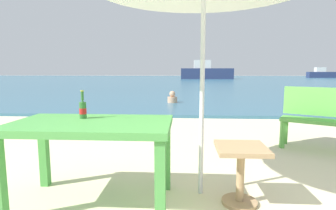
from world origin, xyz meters
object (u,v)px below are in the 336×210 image
object	(u,v)px
side_table_wood	(241,166)
boat_fishing_trawler	(322,74)
picnic_table_green	(92,134)
swimmer_person	(172,98)
boat_ferry	(206,72)
bench_green_right	(325,115)
beer_bottle_amber	(83,109)

from	to	relation	value
side_table_wood	boat_fishing_trawler	size ratio (longest dim) A/B	0.12
picnic_table_green	side_table_wood	size ratio (longest dim) A/B	2.59
side_table_wood	swimmer_person	xyz separation A→B (m)	(-0.93, 6.93, -0.11)
boat_ferry	boat_fishing_trawler	distance (m)	19.32
bench_green_right	boat_ferry	distance (m)	31.02
side_table_wood	boat_ferry	world-z (taller)	boat_ferry
side_table_wood	bench_green_right	bearing A→B (deg)	47.16
bench_green_right	swimmer_person	bearing A→B (deg)	115.99
side_table_wood	boat_fishing_trawler	world-z (taller)	boat_fishing_trawler
bench_green_right	side_table_wood	bearing A→B (deg)	-132.84
picnic_table_green	beer_bottle_amber	size ratio (longest dim) A/B	5.28
boat_fishing_trawler	side_table_wood	bearing A→B (deg)	-117.34
beer_bottle_amber	side_table_wood	world-z (taller)	beer_bottle_amber
beer_bottle_amber	swimmer_person	size ratio (longest dim) A/B	0.65
picnic_table_green	bench_green_right	world-z (taller)	bench_green_right
picnic_table_green	swimmer_person	distance (m)	7.03
picnic_table_green	boat_fishing_trawler	size ratio (longest dim) A/B	0.32
swimmer_person	boat_fishing_trawler	bearing A→B (deg)	56.76
boat_ferry	boat_fishing_trawler	xyz separation A→B (m)	(18.10, 6.76, -0.31)
picnic_table_green	side_table_wood	world-z (taller)	picnic_table_green
beer_bottle_amber	boat_fishing_trawler	world-z (taller)	boat_fishing_trawler
picnic_table_green	boat_fishing_trawler	xyz separation A→B (m)	(21.75, 39.58, -0.00)
beer_bottle_amber	swimmer_person	world-z (taller)	beer_bottle_amber
side_table_wood	beer_bottle_amber	bearing A→B (deg)	176.93
beer_bottle_amber	boat_ferry	distance (m)	32.89
picnic_table_green	side_table_wood	bearing A→B (deg)	3.14
picnic_table_green	boat_fishing_trawler	bearing A→B (deg)	61.21
bench_green_right	boat_ferry	size ratio (longest dim) A/B	0.18
beer_bottle_amber	bench_green_right	bearing A→B (deg)	28.37
swimmer_person	boat_ferry	world-z (taller)	boat_ferry
boat_ferry	side_table_wood	bearing A→B (deg)	-94.07
beer_bottle_amber	boat_ferry	size ratio (longest dim) A/B	0.04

